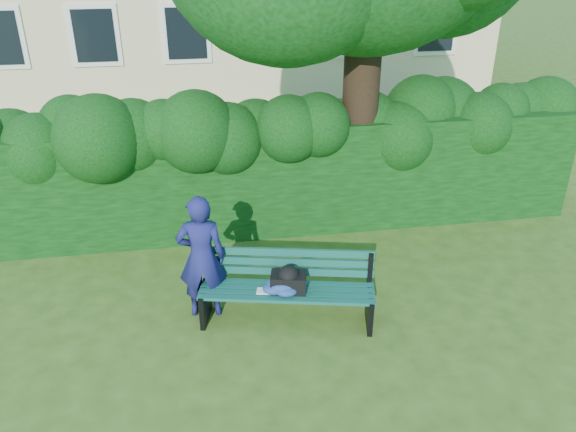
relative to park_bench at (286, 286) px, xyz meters
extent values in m
plane|color=#375619|center=(0.19, 0.41, -0.50)|extent=(80.00, 80.00, 0.00)
cube|color=white|center=(-3.41, 10.39, 1.50)|extent=(1.30, 0.08, 1.60)
cube|color=black|center=(-3.41, 10.35, 1.50)|extent=(1.05, 0.04, 1.35)
cube|color=white|center=(-1.01, 10.39, 1.50)|extent=(1.30, 0.08, 1.60)
cube|color=black|center=(-1.01, 10.35, 1.50)|extent=(1.05, 0.04, 1.35)
cube|color=white|center=(1.39, 10.39, 1.50)|extent=(1.30, 0.08, 1.60)
cube|color=black|center=(1.39, 10.35, 1.50)|extent=(1.05, 0.04, 1.35)
cube|color=white|center=(3.79, 10.39, 1.50)|extent=(1.30, 0.08, 1.60)
cube|color=black|center=(3.79, 10.35, 1.50)|extent=(1.05, 0.04, 1.35)
cube|color=white|center=(6.19, 10.39, 1.50)|extent=(1.30, 0.08, 1.60)
cube|color=black|center=(6.19, 10.35, 1.50)|extent=(1.05, 0.04, 1.35)
cube|color=black|center=(0.19, 2.61, 0.40)|extent=(10.00, 1.00, 1.80)
cylinder|color=black|center=(1.57, 2.47, 1.82)|extent=(0.56, 0.56, 4.64)
cube|color=#105043|center=(-0.04, -0.22, -0.05)|extent=(2.11, 0.58, 0.04)
cube|color=#105043|center=(-0.02, -0.10, -0.05)|extent=(2.11, 0.58, 0.04)
cube|color=#105043|center=(0.01, 0.01, -0.05)|extent=(2.11, 0.58, 0.04)
cube|color=#105043|center=(0.04, 0.13, -0.05)|extent=(2.11, 0.58, 0.04)
cube|color=#105043|center=(0.06, 0.21, 0.08)|extent=(2.09, 0.52, 0.10)
cube|color=#105043|center=(0.06, 0.22, 0.21)|extent=(2.09, 0.52, 0.10)
cube|color=#105043|center=(0.06, 0.23, 0.34)|extent=(2.09, 0.52, 0.10)
cube|color=black|center=(-1.00, 0.18, -0.28)|extent=(0.17, 0.50, 0.44)
cube|color=black|center=(-0.94, 0.44, 0.15)|extent=(0.07, 0.07, 0.45)
cube|color=black|center=(-1.01, 0.14, -0.06)|extent=(0.15, 0.42, 0.05)
cube|color=black|center=(0.99, -0.28, -0.28)|extent=(0.17, 0.50, 0.44)
cube|color=black|center=(1.05, -0.02, 0.15)|extent=(0.07, 0.07, 0.45)
cube|color=black|center=(0.98, -0.32, -0.06)|extent=(0.15, 0.42, 0.05)
cube|color=white|center=(-0.28, -0.03, -0.02)|extent=(0.20, 0.17, 0.02)
cube|color=black|center=(0.02, -0.05, 0.08)|extent=(0.48, 0.35, 0.23)
imported|color=navy|center=(-1.00, 0.32, 0.32)|extent=(0.63, 0.44, 1.64)
camera|label=1|loc=(-0.95, -5.70, 3.83)|focal=35.00mm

